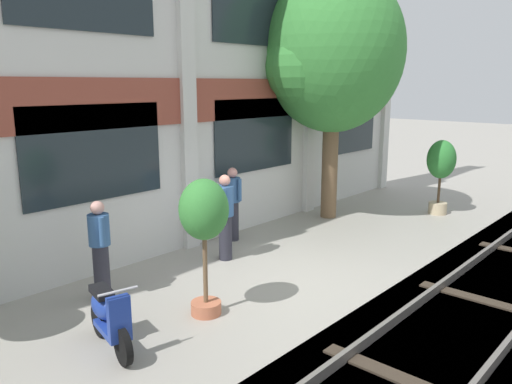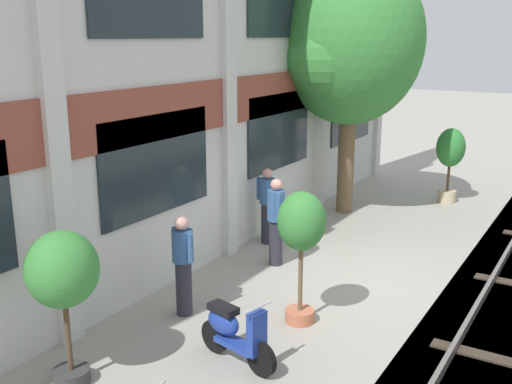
{
  "view_description": "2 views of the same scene",
  "coord_description": "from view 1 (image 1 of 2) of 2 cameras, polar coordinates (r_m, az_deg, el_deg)",
  "views": [
    {
      "loc": [
        -6.7,
        -5.2,
        3.45
      ],
      "look_at": [
        0.7,
        1.45,
        1.28
      ],
      "focal_mm": 35.0,
      "sensor_mm": 36.0,
      "label": 1
    },
    {
      "loc": [
        -9.65,
        -3.78,
        4.36
      ],
      "look_at": [
        -0.56,
        1.73,
        1.56
      ],
      "focal_mm": 42.0,
      "sensor_mm": 36.0,
      "label": 2
    }
  ],
  "objects": [
    {
      "name": "potted_plant_terracotta_small",
      "position": [
        14.11,
        20.38,
        2.92
      ],
      "size": [
        0.75,
        0.75,
        1.99
      ],
      "color": "tan",
      "rests_on": "ground"
    },
    {
      "name": "potted_plant_low_pan",
      "position": [
        7.36,
        -5.96,
        -2.97
      ],
      "size": [
        0.74,
        0.74,
        2.1
      ],
      "color": "#B76647",
      "rests_on": "ground"
    },
    {
      "name": "resident_watching_tracks",
      "position": [
        11.05,
        -2.68,
        -1.12
      ],
      "size": [
        0.34,
        0.53,
        1.65
      ],
      "rotation": [
        0.0,
        0.0,
        -0.03
      ],
      "color": "#282833",
      "rests_on": "ground"
    },
    {
      "name": "broadleaf_tree",
      "position": [
        12.9,
        8.82,
        15.14
      ],
      "size": [
        3.66,
        3.49,
        6.22
      ],
      "color": "brown",
      "rests_on": "ground"
    },
    {
      "name": "ground_plane",
      "position": [
        9.16,
        3.89,
        -9.84
      ],
      "size": [
        80.0,
        80.0,
        0.0
      ],
      "primitive_type": "plane",
      "color": "#9E998E"
    },
    {
      "name": "scooter_second_parked",
      "position": [
        7.06,
        -16.56,
        -13.49
      ],
      "size": [
        0.58,
        1.37,
        0.98
      ],
      "rotation": [
        0.0,
        0.0,
        4.49
      ],
      "color": "black",
      "rests_on": "ground"
    },
    {
      "name": "resident_by_doorway",
      "position": [
        8.46,
        -17.4,
        -5.98
      ],
      "size": [
        0.34,
        0.51,
        1.63
      ],
      "rotation": [
        0.0,
        0.0,
        -0.32
      ],
      "color": "#282833",
      "rests_on": "ground"
    },
    {
      "name": "rail_tracks",
      "position": [
        7.93,
        21.49,
        -15.48
      ],
      "size": [
        24.88,
        2.8,
        0.43
      ],
      "color": "#4C473F",
      "rests_on": "ground"
    },
    {
      "name": "apartment_facade",
      "position": [
        10.61,
        -9.08,
        16.28
      ],
      "size": [
        17.24,
        0.64,
        8.47
      ],
      "color": "silver",
      "rests_on": "ground"
    },
    {
      "name": "resident_near_plants",
      "position": [
        9.83,
        -3.55,
        -2.58
      ],
      "size": [
        0.43,
        0.37,
        1.72
      ],
      "rotation": [
        0.0,
        0.0,
        -0.89
      ],
      "color": "#282833",
      "rests_on": "ground"
    }
  ]
}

